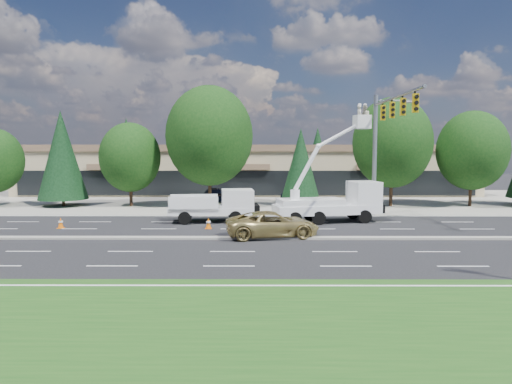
{
  "coord_description": "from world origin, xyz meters",
  "views": [
    {
      "loc": [
        1.24,
        -25.09,
        4.95
      ],
      "look_at": [
        1.13,
        2.55,
        2.4
      ],
      "focal_mm": 32.0,
      "sensor_mm": 36.0,
      "label": 1
    }
  ],
  "objects_px": {
    "utility_pickup": "(217,209)",
    "bucket_truck": "(337,196)",
    "minivan": "(272,224)",
    "signal_mast": "(383,134)"
  },
  "relations": [
    {
      "from": "utility_pickup",
      "to": "bucket_truck",
      "type": "height_order",
      "value": "bucket_truck"
    },
    {
      "from": "utility_pickup",
      "to": "signal_mast",
      "type": "bearing_deg",
      "value": -1.7
    },
    {
      "from": "minivan",
      "to": "signal_mast",
      "type": "bearing_deg",
      "value": -60.81
    },
    {
      "from": "signal_mast",
      "to": "bucket_truck",
      "type": "distance_m",
      "value": 5.49
    },
    {
      "from": "bucket_truck",
      "to": "minivan",
      "type": "height_order",
      "value": "bucket_truck"
    },
    {
      "from": "utility_pickup",
      "to": "bucket_truck",
      "type": "distance_m",
      "value": 8.33
    },
    {
      "from": "bucket_truck",
      "to": "minivan",
      "type": "distance_m",
      "value": 7.35
    },
    {
      "from": "signal_mast",
      "to": "bucket_truck",
      "type": "xyz_separation_m",
      "value": [
        -3.31,
        -0.84,
        -4.29
      ]
    },
    {
      "from": "signal_mast",
      "to": "minivan",
      "type": "xyz_separation_m",
      "value": [
        -7.96,
        -6.44,
        -5.32
      ]
    },
    {
      "from": "bucket_truck",
      "to": "utility_pickup",
      "type": "bearing_deg",
      "value": 168.52
    }
  ]
}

